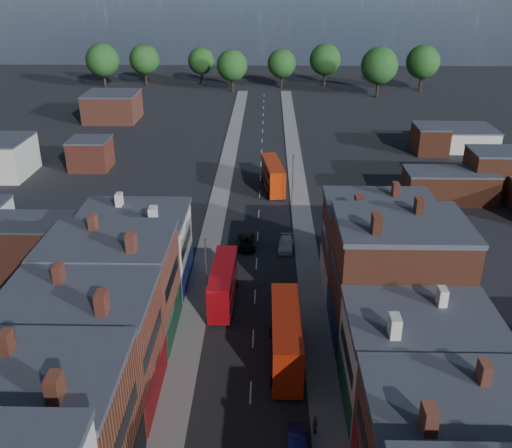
{
  "coord_description": "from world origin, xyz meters",
  "views": [
    {
      "loc": [
        1.37,
        -23.63,
        34.16
      ],
      "look_at": [
        0.0,
        37.32,
        6.69
      ],
      "focal_mm": 40.0,
      "sensor_mm": 36.0,
      "label": 1
    }
  ],
  "objects_px": {
    "bus_2": "(273,175)",
    "car_3": "(286,244)",
    "car_2": "(246,243)",
    "bus_0": "(223,283)",
    "bus_1": "(286,337)",
    "ped_3": "(315,425)",
    "car_1": "(297,444)"
  },
  "relations": [
    {
      "from": "bus_2",
      "to": "car_3",
      "type": "bearing_deg",
      "value": -93.67
    },
    {
      "from": "bus_0",
      "to": "car_1",
      "type": "bearing_deg",
      "value": -69.7
    },
    {
      "from": "bus_0",
      "to": "car_3",
      "type": "distance_m",
      "value": 15.26
    },
    {
      "from": "bus_2",
      "to": "bus_1",
      "type": "bearing_deg",
      "value": -96.59
    },
    {
      "from": "car_2",
      "to": "ped_3",
      "type": "height_order",
      "value": "ped_3"
    },
    {
      "from": "car_2",
      "to": "car_3",
      "type": "distance_m",
      "value": 5.25
    },
    {
      "from": "bus_2",
      "to": "ped_3",
      "type": "relative_size",
      "value": 6.85
    },
    {
      "from": "bus_2",
      "to": "car_2",
      "type": "height_order",
      "value": "bus_2"
    },
    {
      "from": "ped_3",
      "to": "car_1",
      "type": "bearing_deg",
      "value": 140.19
    },
    {
      "from": "car_1",
      "to": "ped_3",
      "type": "bearing_deg",
      "value": 49.96
    },
    {
      "from": "bus_2",
      "to": "car_1",
      "type": "relative_size",
      "value": 2.78
    },
    {
      "from": "car_1",
      "to": "car_3",
      "type": "height_order",
      "value": "car_3"
    },
    {
      "from": "bus_0",
      "to": "bus_1",
      "type": "relative_size",
      "value": 0.89
    },
    {
      "from": "ped_3",
      "to": "bus_0",
      "type": "bearing_deg",
      "value": 23.98
    },
    {
      "from": "car_1",
      "to": "car_2",
      "type": "xyz_separation_m",
      "value": [
        -5.23,
        35.14,
        0.01
      ]
    },
    {
      "from": "car_2",
      "to": "car_3",
      "type": "xyz_separation_m",
      "value": [
        5.23,
        -0.38,
        -0.01
      ]
    },
    {
      "from": "car_1",
      "to": "ped_3",
      "type": "relative_size",
      "value": 2.47
    },
    {
      "from": "bus_0",
      "to": "ped_3",
      "type": "xyz_separation_m",
      "value": [
        8.8,
        -19.67,
        -1.46
      ]
    },
    {
      "from": "car_1",
      "to": "car_3",
      "type": "xyz_separation_m",
      "value": [
        0.0,
        34.76,
        0.0
      ]
    },
    {
      "from": "bus_2",
      "to": "car_2",
      "type": "xyz_separation_m",
      "value": [
        -3.61,
        -21.79,
        -1.91
      ]
    },
    {
      "from": "bus_2",
      "to": "car_3",
      "type": "height_order",
      "value": "bus_2"
    },
    {
      "from": "bus_0",
      "to": "car_2",
      "type": "relative_size",
      "value": 2.1
    },
    {
      "from": "bus_1",
      "to": "bus_2",
      "type": "distance_m",
      "value": 45.82
    },
    {
      "from": "bus_2",
      "to": "car_2",
      "type": "distance_m",
      "value": 22.17
    },
    {
      "from": "bus_1",
      "to": "ped_3",
      "type": "bearing_deg",
      "value": -77.66
    },
    {
      "from": "car_2",
      "to": "ped_3",
      "type": "relative_size",
      "value": 2.98
    },
    {
      "from": "bus_2",
      "to": "car_1",
      "type": "bearing_deg",
      "value": -96.22
    },
    {
      "from": "car_2",
      "to": "car_3",
      "type": "height_order",
      "value": "car_2"
    },
    {
      "from": "bus_1",
      "to": "car_3",
      "type": "distance_m",
      "value": 23.73
    },
    {
      "from": "car_2",
      "to": "ped_3",
      "type": "distance_m",
      "value": 34.01
    },
    {
      "from": "car_1",
      "to": "ped_3",
      "type": "height_order",
      "value": "ped_3"
    },
    {
      "from": "bus_2",
      "to": "car_2",
      "type": "relative_size",
      "value": 2.3
    }
  ]
}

